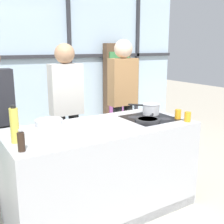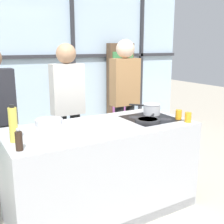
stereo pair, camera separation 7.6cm
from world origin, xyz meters
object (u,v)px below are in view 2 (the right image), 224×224
Objects in this scene: spectator_center_right at (125,94)px; saucepan at (152,109)px; frying_pan at (148,120)px; white_plate at (54,128)px; juice_glass_far at (179,115)px; pepper_grinder at (19,140)px; oil_bottle at (13,124)px; juice_glass_near at (188,117)px; mixing_bowl at (49,121)px; spectator_center_left at (68,103)px.

saucepan is (-0.12, -0.76, -0.05)m from spectator_center_right.
white_plate is at bearing 163.89° from frying_pan.
juice_glass_far is (1.29, -0.34, 0.04)m from white_plate.
pepper_grinder is at bearing 34.19° from spectator_center_right.
oil_bottle is at bearing -153.35° from white_plate.
juice_glass_far is (1.70, -0.14, -0.10)m from oil_bottle.
saucepan is 0.48m from juice_glass_near.
juice_glass_near reaches higher than mixing_bowl.
juice_glass_far is (-0.00, -1.08, -0.07)m from spectator_center_right.
mixing_bowl is at bearing 52.62° from spectator_center_left.
spectator_center_left is 1.38m from juice_glass_far.
spectator_center_left is 0.71m from mixing_bowl.
spectator_center_left reaches higher than frying_pan.
saucepan is at bearing -1.14° from white_plate.
spectator_center_right is 1.41m from mixing_bowl.
white_plate is at bearing 45.69° from pepper_grinder.
saucepan is 1.13× the size of mixing_bowl.
spectator_center_left is at bearing 116.13° from frying_pan.
spectator_center_right is 5.80× the size of saucepan.
spectator_center_left is 1.45m from pepper_grinder.
oil_bottle is (-1.59, -0.18, 0.08)m from saucepan.
oil_bottle is 1.71m from juice_glass_far.
mixing_bowl is 1.38m from juice_glass_far.
oil_bottle is (-1.34, 0.06, 0.13)m from frying_pan.
oil_bottle is at bearing 87.45° from pepper_grinder.
pepper_grinder is at bearing -177.12° from juice_glass_far.
spectator_center_left is 0.86m from spectator_center_right.
saucepan is 3.00× the size of juice_glass_near.
spectator_center_left is at bearing 59.09° from white_plate.
saucepan is at bearing 80.88° from spectator_center_right.
pepper_grinder is 1.71m from juice_glass_near.
oil_bottle reaches higher than juice_glass_far.
spectator_center_left is at bearing 124.90° from juice_glass_near.
pepper_grinder is at bearing -165.66° from saucepan.
spectator_center_right reaches higher than oil_bottle.
mixing_bowl is at bearing 154.67° from frying_pan.
frying_pan is 0.35m from saucepan.
spectator_center_left is 1.49m from juice_glass_near.
pepper_grinder is (-0.01, -0.22, -0.07)m from oil_bottle.
juice_glass_near and juice_glass_far have the same top height.
spectator_center_left reaches higher than oil_bottle.
spectator_center_left is 6.34× the size of mixing_bowl.
juice_glass_near is (1.28, -0.65, 0.02)m from mixing_bowl.
spectator_center_left is at bearing 128.24° from juice_glass_far.
spectator_center_left reaches higher than mixing_bowl.
saucepan is at bearing 109.97° from juice_glass_far.
spectator_center_left is 7.45× the size of white_plate.
white_plate is at bearing 159.42° from juice_glass_near.
white_plate is 1.38m from juice_glass_near.
oil_bottle is 3.05× the size of juice_glass_near.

